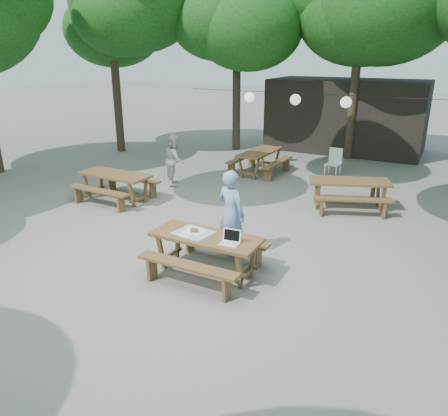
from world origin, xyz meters
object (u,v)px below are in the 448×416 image
at_px(main_picnic_table, 206,254).
at_px(second_person, 175,160).
at_px(picnic_table_nw, 116,186).
at_px(plastic_chair, 333,168).
at_px(woman, 231,213).

distance_m(main_picnic_table, second_person, 5.82).
height_order(picnic_table_nw, plastic_chair, plastic_chair).
bearing_deg(main_picnic_table, woman, 87.61).
bearing_deg(woman, main_picnic_table, 103.87).
distance_m(main_picnic_table, picnic_table_nw, 4.94).
height_order(woman, second_person, woman).
distance_m(main_picnic_table, woman, 1.05).
relative_size(main_picnic_table, woman, 1.15).
bearing_deg(second_person, plastic_chair, -79.67).
distance_m(main_picnic_table, plastic_chair, 7.67).
xyz_separation_m(main_picnic_table, picnic_table_nw, (-4.26, 2.49, 0.00)).
distance_m(picnic_table_nw, woman, 4.60).
relative_size(picnic_table_nw, woman, 1.16).
height_order(picnic_table_nw, woman, woman).
xyz_separation_m(main_picnic_table, second_person, (-3.66, 4.51, 0.38)).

